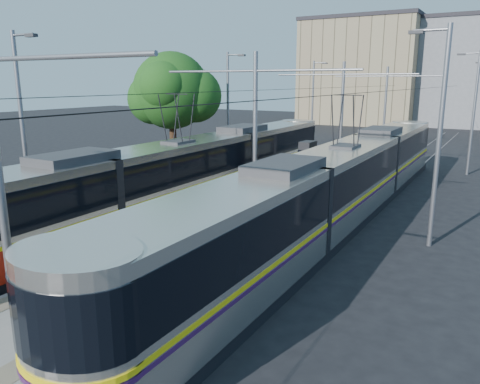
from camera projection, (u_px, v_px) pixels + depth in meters
The scene contains 12 objects.
ground at pixel (133, 280), 14.60m from camera, with size 160.00×160.00×0.00m, color black.
platform at pixel (323, 179), 28.90m from camera, with size 4.00×50.00×0.30m, color gray.
tactile_strip_left at pixel (302, 175), 29.57m from camera, with size 0.70×50.00×0.01m, color gray.
tactile_strip_right at pixel (346, 179), 28.16m from camera, with size 0.70×50.00×0.01m, color gray.
rails at pixel (323, 182), 28.93m from camera, with size 8.71×70.00×0.03m.
tram_left at pixel (179, 176), 22.01m from camera, with size 2.43×30.34×5.50m.
tram_right at pixel (344, 180), 20.44m from camera, with size 2.43×31.17×5.50m.
catenary at pixel (308, 110), 25.49m from camera, with size 9.20×70.00×7.00m.
street_lamps at pixel (347, 110), 31.34m from camera, with size 15.18×38.22×8.00m.
shelter at pixel (307, 162), 26.33m from camera, with size 0.73×1.15×2.50m.
tree at pixel (178, 92), 30.35m from camera, with size 5.47×5.06×7.95m.
building_left at pixel (363, 72), 68.32m from camera, with size 16.32×12.24×14.87m.
Camera 1 is at (9.67, -10.09, 6.06)m, focal length 35.00 mm.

